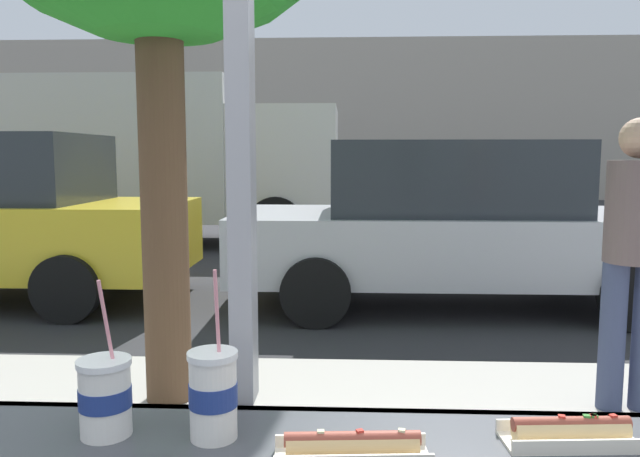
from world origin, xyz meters
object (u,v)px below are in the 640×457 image
object	(u,v)px
soda_cup_left	(105,396)
pedestrian	(634,245)
hotdog_tray_near	(571,431)
hotdog_tray_far	(352,447)
parked_car_silver	(454,223)
soda_cup_right	(213,393)
box_truck	(133,155)

from	to	relation	value
soda_cup_left	pedestrian	distance (m)	3.10
hotdog_tray_near	hotdog_tray_far	size ratio (longest dim) A/B	0.92
soda_cup_left	pedestrian	bearing A→B (deg)	49.01
soda_cup_left	parked_car_silver	size ratio (longest dim) A/B	0.07
hotdog_tray_far	hotdog_tray_near	bearing A→B (deg)	11.12
soda_cup_right	box_truck	distance (m)	10.26
soda_cup_right	hotdog_tray_far	size ratio (longest dim) A/B	1.17
box_truck	pedestrian	xyz separation A→B (m)	(5.34, -7.29, -0.51)
parked_car_silver	hotdog_tray_near	bearing A→B (deg)	-97.46
soda_cup_left	soda_cup_right	xyz separation A→B (m)	(0.21, -0.00, 0.01)
soda_cup_right	hotdog_tray_near	size ratio (longest dim) A/B	1.28
soda_cup_right	box_truck	size ratio (longest dim) A/B	0.05
hotdog_tray_near	hotdog_tray_far	xyz separation A→B (m)	(-0.40, -0.08, 0.00)
hotdog_tray_near	parked_car_silver	xyz separation A→B (m)	(0.69, 5.25, -0.19)
soda_cup_left	parked_car_silver	distance (m)	5.49
soda_cup_right	pedestrian	size ratio (longest dim) A/B	0.20
hotdog_tray_far	soda_cup_left	bearing A→B (deg)	170.73
soda_cup_left	soda_cup_right	world-z (taller)	soda_cup_right
soda_cup_right	hotdog_tray_far	bearing A→B (deg)	-15.54
soda_cup_left	box_truck	xyz separation A→B (m)	(-3.31, 9.63, 0.47)
hotdog_tray_near	box_truck	distance (m)	10.50
box_truck	pedestrian	size ratio (longest dim) A/B	4.23
hotdog_tray_far	pedestrian	world-z (taller)	pedestrian
hotdog_tray_near	pedestrian	bearing A→B (deg)	63.45
pedestrian	hotdog_tray_far	bearing A→B (deg)	-123.00
soda_cup_left	box_truck	bearing A→B (deg)	108.98
hotdog_tray_near	box_truck	bearing A→B (deg)	113.46
box_truck	parked_car_silver	bearing A→B (deg)	-41.94
soda_cup_left	hotdog_tray_far	world-z (taller)	soda_cup_left
soda_cup_right	pedestrian	world-z (taller)	pedestrian
hotdog_tray_near	box_truck	size ratio (longest dim) A/B	0.04
pedestrian	box_truck	bearing A→B (deg)	126.24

